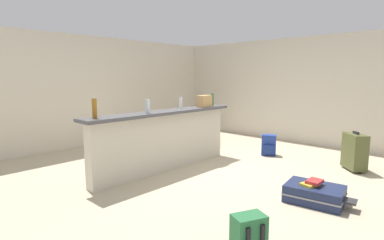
{
  "coord_description": "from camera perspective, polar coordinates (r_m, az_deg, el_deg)",
  "views": [
    {
      "loc": [
        -3.99,
        -3.5,
        1.59
      ],
      "look_at": [
        0.06,
        0.33,
        0.78
      ],
      "focal_mm": 28.39,
      "sensor_mm": 36.0,
      "label": 1
    }
  ],
  "objects": [
    {
      "name": "bottle_green",
      "position": [
        5.97,
        3.81,
        3.85
      ],
      "size": [
        0.06,
        0.06,
        0.24
      ],
      "primitive_type": "cylinder",
      "color": "#2D6B38",
      "rests_on": "bar_countertop"
    },
    {
      "name": "backpack_blue",
      "position": [
        6.35,
        14.2,
        -4.64
      ],
      "size": [
        0.32,
        0.33,
        0.42
      ],
      "color": "#233D93",
      "rests_on": "ground_plane"
    },
    {
      "name": "backpack_green",
      "position": [
        2.84,
        10.47,
        -21.08
      ],
      "size": [
        0.33,
        0.31,
        0.42
      ],
      "color": "#286B3D",
      "rests_on": "ground_plane"
    },
    {
      "name": "dining_table",
      "position": [
        7.32,
        -1.03,
        0.81
      ],
      "size": [
        1.1,
        0.8,
        0.74
      ],
      "color": "#4C331E",
      "rests_on": "ground_plane"
    },
    {
      "name": "suitcase_flat_navy",
      "position": [
        4.25,
        22.05,
        -12.73
      ],
      "size": [
        0.59,
        0.87,
        0.22
      ],
      "color": "#1E284C",
      "rests_on": "ground_plane"
    },
    {
      "name": "ground_plane",
      "position": [
        5.55,
        2.07,
        -8.69
      ],
      "size": [
        13.0,
        13.0,
        0.05
      ],
      "primitive_type": "cube",
      "color": "#BCAD8E"
    },
    {
      "name": "wall_back",
      "position": [
        7.68,
        -15.31,
        5.4
      ],
      "size": [
        6.6,
        0.1,
        2.5
      ],
      "primitive_type": "cube",
      "color": "beige",
      "rests_on": "ground_plane"
    },
    {
      "name": "wall_right",
      "position": [
        8.01,
        15.08,
        5.51
      ],
      "size": [
        0.1,
        6.0,
        2.5
      ],
      "primitive_type": "cube",
      "color": "beige",
      "rests_on": "ground_plane"
    },
    {
      "name": "bar_countertop",
      "position": [
        5.1,
        -5.22,
        1.44
      ],
      "size": [
        2.96,
        0.4,
        0.05
      ],
      "primitive_type": "cube",
      "color": "#4C4C51",
      "rests_on": "partition_half_wall"
    },
    {
      "name": "dining_chair_near_partition",
      "position": [
        6.94,
        1.62,
        -0.69
      ],
      "size": [
        0.42,
        0.42,
        0.93
      ],
      "color": "#4C331E",
      "rests_on": "ground_plane"
    },
    {
      "name": "bottle_amber",
      "position": [
        4.37,
        -17.85,
        2.08
      ],
      "size": [
        0.07,
        0.07,
        0.27
      ],
      "primitive_type": "cylinder",
      "color": "#9E661E",
      "rests_on": "bar_countertop"
    },
    {
      "name": "book_stack",
      "position": [
        4.2,
        21.68,
        -10.89
      ],
      "size": [
        0.28,
        0.22,
        0.07
      ],
      "color": "gold",
      "rests_on": "suitcase_flat_navy"
    },
    {
      "name": "suitcase_upright_olive",
      "position": [
        5.85,
        28.22,
        -5.2
      ],
      "size": [
        0.48,
        0.48,
        0.67
      ],
      "color": "#51562D",
      "rests_on": "ground_plane"
    },
    {
      "name": "bottle_clear",
      "position": [
        4.77,
        -8.33,
        2.56
      ],
      "size": [
        0.07,
        0.07,
        0.22
      ],
      "primitive_type": "cylinder",
      "color": "silver",
      "rests_on": "bar_countertop"
    },
    {
      "name": "bottle_white",
      "position": [
        5.45,
        -2.12,
        3.25
      ],
      "size": [
        0.06,
        0.06,
        0.2
      ],
      "primitive_type": "cylinder",
      "color": "silver",
      "rests_on": "bar_countertop"
    },
    {
      "name": "partition_half_wall",
      "position": [
        5.19,
        -5.15,
        -4.13
      ],
      "size": [
        2.8,
        0.2,
        0.96
      ],
      "primitive_type": "cube",
      "color": "beige",
      "rests_on": "ground_plane"
    },
    {
      "name": "grocery_bag",
      "position": [
        5.72,
        2.32,
        3.56
      ],
      "size": [
        0.26,
        0.18,
        0.22
      ],
      "primitive_type": "cube",
      "color": "tan",
      "rests_on": "bar_countertop"
    }
  ]
}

